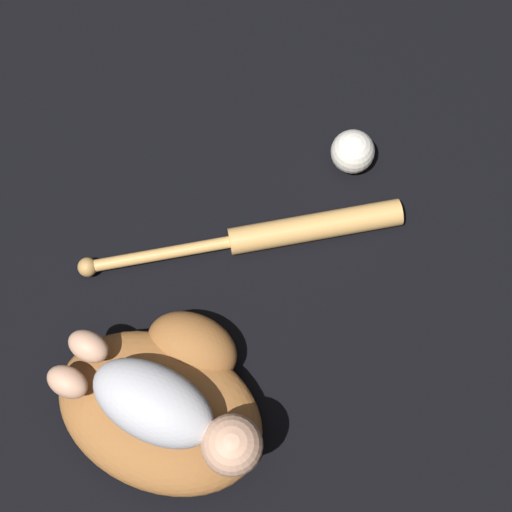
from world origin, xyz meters
TOP-DOWN VIEW (x-y plane):
  - ground_plane at (0.00, 0.00)m, footprint 6.00×6.00m
  - baseball_glove at (0.02, -0.02)m, footprint 0.39×0.34m
  - baby_figure at (0.04, -0.04)m, footprint 0.36×0.14m
  - baseball_bat at (0.01, 0.34)m, footprint 0.43×0.43m
  - baseball at (0.03, 0.53)m, footprint 0.08×0.08m

SIDE VIEW (x-z plane):
  - ground_plane at x=0.00m, z-range 0.00..0.00m
  - baseball_bat at x=0.01m, z-range 0.00..0.05m
  - baseball at x=0.03m, z-range 0.00..0.08m
  - baseball_glove at x=0.02m, z-range 0.00..0.10m
  - baby_figure at x=0.04m, z-range 0.10..0.19m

